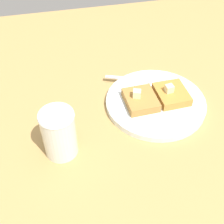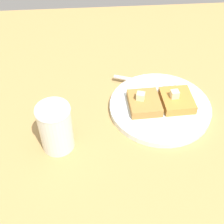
{
  "view_description": "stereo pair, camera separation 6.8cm",
  "coord_description": "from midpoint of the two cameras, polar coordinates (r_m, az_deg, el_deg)",
  "views": [
    {
      "loc": [
        -16.19,
        -41.71,
        54.68
      ],
      "look_at": [
        -5.67,
        5.16,
        6.89
      ],
      "focal_mm": 50.0,
      "sensor_mm": 36.0,
      "label": 1
    },
    {
      "loc": [
        -9.5,
        -42.72,
        54.68
      ],
      "look_at": [
        -5.67,
        5.16,
        6.89
      ],
      "focal_mm": 50.0,
      "sensor_mm": 36.0,
      "label": 2
    }
  ],
  "objects": [
    {
      "name": "fork",
      "position": [
        0.81,
        2.77,
        5.85
      ],
      "size": [
        15.47,
        7.0,
        0.36
      ],
      "color": "silver",
      "rests_on": "plate"
    },
    {
      "name": "plate",
      "position": [
        0.76,
        5.46,
        1.67
      ],
      "size": [
        24.01,
        24.01,
        1.47
      ],
      "color": "silver",
      "rests_on": "table_surface"
    },
    {
      "name": "syrup_jar",
      "position": [
        0.64,
        -12.63,
        -4.19
      ],
      "size": [
        7.05,
        7.05,
        10.88
      ],
      "color": "#331A0C",
      "rests_on": "table_surface"
    },
    {
      "name": "butter_pat_secondary",
      "position": [
        0.74,
        7.89,
        4.15
      ],
      "size": [
        1.99,
        1.84,
        1.8
      ],
      "primitive_type": "cube",
      "rotation": [
        0.0,
        0.0,
        0.13
      ],
      "color": "beige",
      "rests_on": "toast_slice_middle"
    },
    {
      "name": "toast_slice_left",
      "position": [
        0.73,
        2.65,
        2.07
      ],
      "size": [
        7.49,
        8.58,
        2.05
      ],
      "primitive_type": "cube",
      "rotation": [
        0.0,
        0.0,
        0.04
      ],
      "color": "#A77739",
      "rests_on": "plate"
    },
    {
      "name": "table_surface",
      "position": [
        0.69,
        2.73,
        -5.69
      ],
      "size": [
        126.87,
        126.87,
        2.39
      ],
      "primitive_type": "cube",
      "color": "#AA854C",
      "rests_on": "ground"
    },
    {
      "name": "toast_slice_middle",
      "position": [
        0.76,
        8.35,
        3.09
      ],
      "size": [
        7.49,
        8.58,
        2.05
      ],
      "primitive_type": "cube",
      "rotation": [
        0.0,
        0.0,
        0.04
      ],
      "color": "#B77E34",
      "rests_on": "plate"
    },
    {
      "name": "butter_pat_primary",
      "position": [
        0.72,
        1.91,
        3.24
      ],
      "size": [
        2.23,
        2.12,
        1.8
      ],
      "primitive_type": "cube",
      "rotation": [
        0.0,
        0.0,
        2.82
      ],
      "color": "beige",
      "rests_on": "toast_slice_left"
    }
  ]
}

